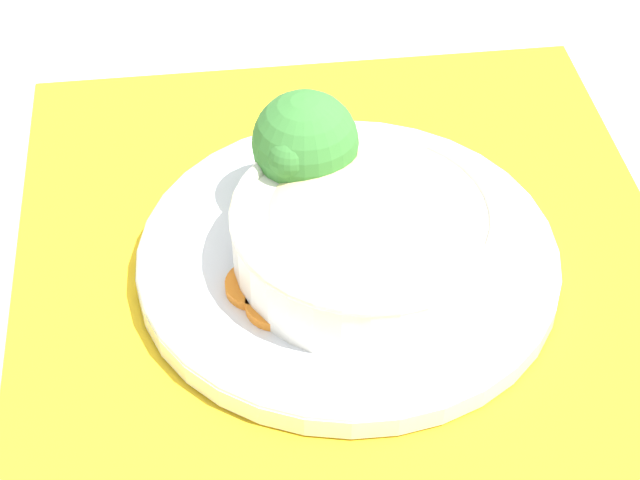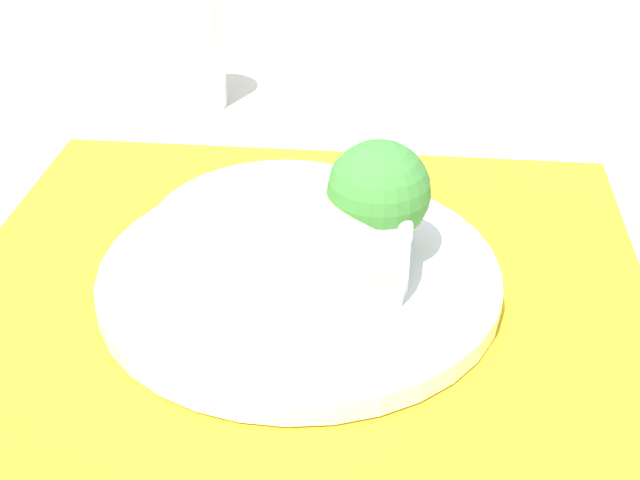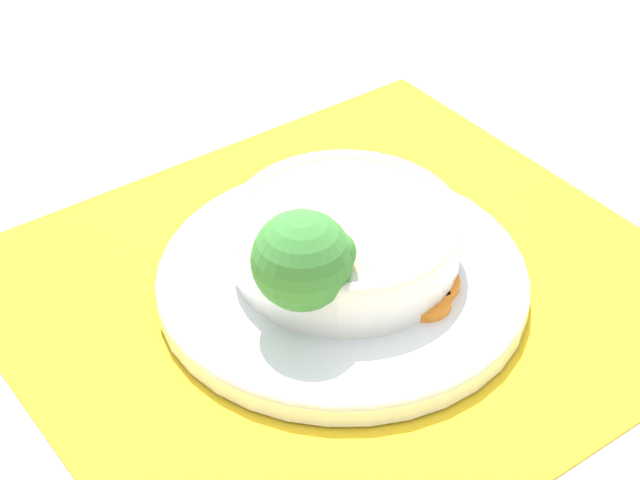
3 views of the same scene
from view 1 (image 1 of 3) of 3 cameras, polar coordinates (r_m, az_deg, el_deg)
ground_plane at (r=0.76m, az=1.47°, el=-1.69°), size 4.00×4.00×0.00m
placemat at (r=0.76m, az=1.47°, el=-1.59°), size 0.58×0.54×0.00m
plate at (r=0.75m, az=1.49°, el=-0.88°), size 0.30×0.30×0.02m
bowl at (r=0.72m, az=2.48°, el=0.54°), size 0.18×0.18×0.06m
broccoli_floret at (r=0.75m, az=-0.81°, el=5.10°), size 0.08×0.08×0.09m
carrot_slice_near at (r=0.72m, az=-3.40°, el=-2.43°), size 0.04×0.04×0.01m
carrot_slice_middle at (r=0.71m, az=-2.30°, el=-3.45°), size 0.04×0.04×0.01m
carrot_slice_far at (r=0.70m, az=-0.76°, el=-4.19°), size 0.04×0.04×0.01m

